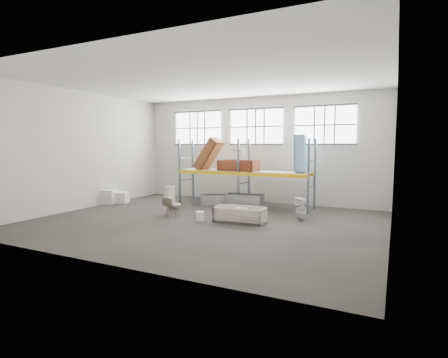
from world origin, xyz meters
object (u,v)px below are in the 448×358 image
Objects in this scene: steel_tub_left at (217,200)px; steel_tub_right at (245,201)px; cistern_tall at (170,201)px; bucket at (200,216)px; blue_tub_upright at (300,153)px; toilet_white at (301,209)px; rust_tub_flat at (238,166)px; toilet_beige at (173,206)px; carton_near at (107,197)px; bathtub_beige at (240,215)px.

steel_tub_right is (1.33, 0.06, 0.04)m from steel_tub_left.
cistern_tall is 3.37× the size of bucket.
cistern_tall is 0.76× the size of blue_tub_upright.
bucket is at bearing -48.63° from toilet_white.
rust_tub_flat is at bearing 20.72° from steel_tub_left.
toilet_white is 0.49× the size of rust_tub_flat.
steel_tub_left is 4.08× the size of bucket.
bucket is (1.44, -0.38, -0.21)m from toilet_beige.
cistern_tall reaches higher than bucket.
cistern_tall is 3.43m from steel_tub_right.
toilet_beige is 5.61m from blue_tub_upright.
cistern_tall is 3.65m from rust_tub_flat.
steel_tub_left is at bearing -94.72° from toilet_white.
toilet_beige is 0.51× the size of blue_tub_upright.
steel_tub_left is (0.53, 2.71, -0.13)m from toilet_beige.
steel_tub_left is 5.16m from carton_near.
rust_tub_flat reaches higher than cistern_tall.
blue_tub_upright is 5.01m from bucket.
bucket is (-3.26, -1.72, -0.25)m from toilet_white.
steel_tub_right is 1.08× the size of blue_tub_upright.
toilet_beige is 2.26× the size of bucket.
toilet_beige is 3.67m from rust_tub_flat.
bathtub_beige is 3.60m from rust_tub_flat.
bathtub_beige is at bearing -70.52° from steel_tub_right.
rust_tub_flat is (-1.37, 2.94, 1.56)m from bathtub_beige.
carton_near is (-8.47, -2.25, -2.07)m from blue_tub_upright.
blue_tub_upright reaches higher than bathtub_beige.
toilet_white is 0.52× the size of steel_tub_right.
bathtub_beige is 2.35× the size of carton_near.
toilet_beige is at bearing -60.57° from toilet_white.
bucket is (0.92, -3.10, -0.08)m from steel_tub_left.
bathtub_beige is at bearing 22.33° from cistern_tall.
cistern_tall reaches higher than toilet_white.
toilet_white is at bearing -18.29° from steel_tub_left.
bathtub_beige is 2.82m from steel_tub_right.
rust_tub_flat is at bearing 146.43° from steel_tub_right.
bucket is (-0.42, -3.16, -0.13)m from steel_tub_right.
toilet_beige is 0.55× the size of steel_tub_left.
carton_near is (-4.17, 0.94, -0.25)m from cistern_tall.
cistern_tall is 5.03m from toilet_white.
toilet_beige is (-2.80, -0.11, 0.12)m from bathtub_beige.
steel_tub_left is (-2.27, 2.60, -0.01)m from bathtub_beige.
carton_near is (-9.02, -0.39, -0.10)m from toilet_white.
carton_near is at bearing -165.11° from blue_tub_upright.
rust_tub_flat is 1.15× the size of blue_tub_upright.
steel_tub_left is at bearing 127.08° from bathtub_beige.
steel_tub_right is at bearing 105.43° from bathtub_beige.
carton_near reaches higher than bucket.
toilet_white is 9.03m from carton_near.
toilet_beige is 3.34m from steel_tub_right.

